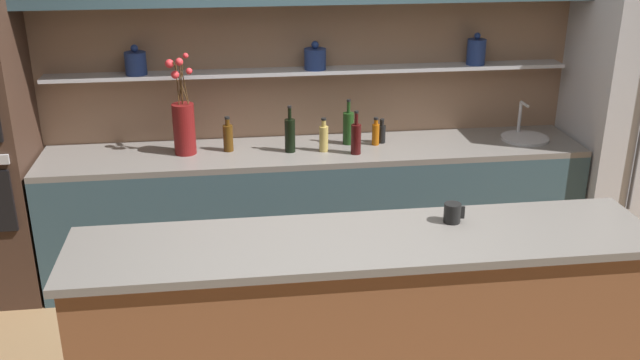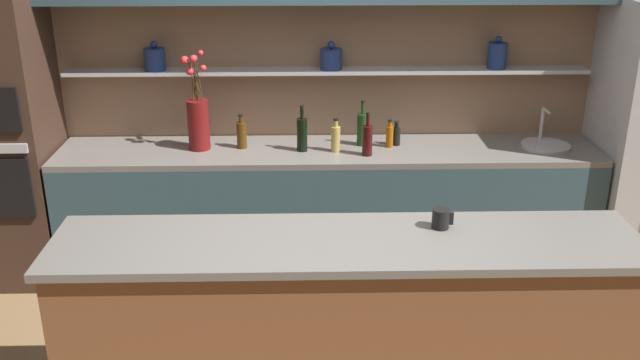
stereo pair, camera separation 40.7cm
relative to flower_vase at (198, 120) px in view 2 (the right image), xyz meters
The scene contains 13 objects.
back_wall_unit 1.04m from the flower_vase, 16.66° to the left, with size 5.20×0.44×2.60m.
back_counter_unit 1.10m from the flower_vase, ahead, with size 3.67×0.62×0.92m.
island_counter 1.95m from the flower_vase, 60.58° to the right, with size 2.79×0.61×1.02m.
flower_vase is the anchor object (origin of this frame).
sink_fixture 2.37m from the flower_vase, ahead, with size 0.33×0.33×0.25m.
bottle_wine_0 1.11m from the flower_vase, ahead, with size 0.08×0.08×0.32m.
bottle_wine_1 0.70m from the flower_vase, ahead, with size 0.07×0.07×0.32m.
bottle_wine_2 1.14m from the flower_vase, ahead, with size 0.07×0.07×0.30m.
bottle_sauce_3 1.30m from the flower_vase, ahead, with size 0.05×0.05×0.20m.
bottle_spirit_4 0.31m from the flower_vase, ahead, with size 0.07×0.07×0.24m.
bottle_sauce_5 1.35m from the flower_vase, ahead, with size 0.06×0.06×0.17m.
bottle_spirit_6 0.93m from the flower_vase, ahead, with size 0.06×0.06×0.23m.
coffee_mug 2.02m from the flower_vase, 47.53° to the right, with size 0.10×0.08×0.10m.
Camera 2 is at (-0.20, -3.34, 2.51)m, focal length 40.00 mm.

